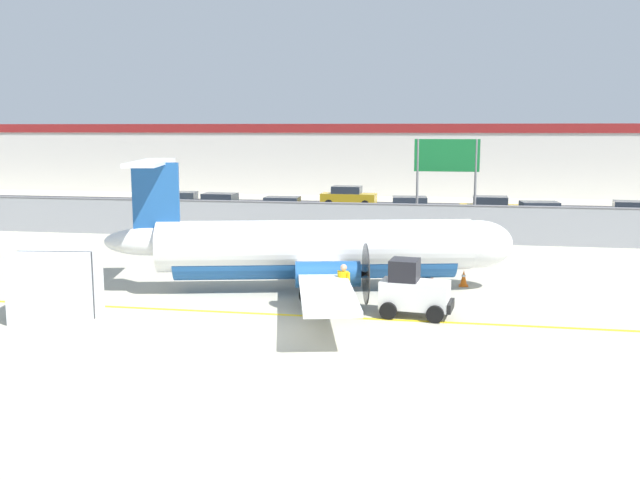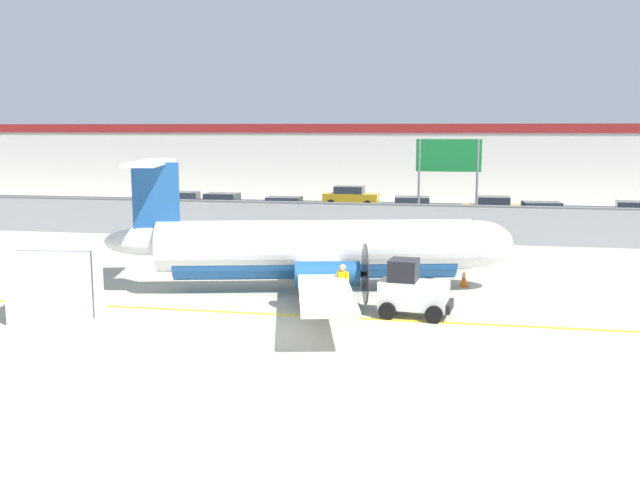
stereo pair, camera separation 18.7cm
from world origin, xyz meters
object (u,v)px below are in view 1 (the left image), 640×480
Objects in this scene: parked_car_3 at (348,197)px; cargo_container at (56,285)px; traffic_cone_near_right at (431,275)px; highway_sign at (447,164)px; commuter_airplane at (323,249)px; parked_car_4 at (411,209)px; parked_car_6 at (541,215)px; parked_car_7 at (630,214)px; parked_car_0 at (179,203)px; parked_car_1 at (222,205)px; traffic_cone_near_left at (464,278)px; ground_crew_worker at (344,287)px; traffic_cone_far_left at (333,302)px; parked_car_5 at (492,209)px; parked_car_2 at (281,209)px; baggage_tug at (413,291)px.

cargo_container is at bearing -96.31° from parked_car_3.
highway_sign is (0.48, 12.34, 3.83)m from traffic_cone_near_right.
commuter_airplane is 3.68× the size of parked_car_4.
parked_car_6 and parked_car_7 have the same top height.
parked_car_1 is (3.26, -0.49, 0.00)m from parked_car_0.
highway_sign reaches higher than parked_car_6.
parked_car_1 is at bearing 157.88° from highway_sign.
parked_car_3 is (-8.22, 26.52, 0.58)m from traffic_cone_near_left.
ground_crew_worker is 28.84m from parked_car_0.
traffic_cone_far_left is at bearing 8.75° from cargo_container.
commuter_airplane is at bearing -124.03° from parked_car_6.
parked_car_3 and parked_car_5 have the same top height.
parked_car_2 is 21.70m from parked_car_7.
parked_car_2 is at bearing -106.66° from parked_car_3.
baggage_tug reaches higher than parked_car_2.
traffic_cone_near_right is at bearing 15.86° from commuter_airplane.
traffic_cone_far_left is at bearing -98.46° from parked_car_4.
commuter_airplane is 3.76× the size of parked_car_5.
highway_sign is at bearing -149.51° from parked_car_6.
parked_car_5 is at bearing 87.76° from baggage_tug.
parked_car_3 is at bearing -17.75° from parked_car_7.
traffic_cone_near_left is 19.94m from parked_car_5.
parked_car_6 is (4.92, 16.91, 0.58)m from traffic_cone_near_left.
parked_car_4 is 0.99× the size of parked_car_7.
cargo_container is 24.36m from parked_car_2.
parked_car_5 is (5.17, 1.12, 0.00)m from parked_car_4.
cargo_container reaches higher than parked_car_0.
parked_car_4 is (-1.72, 18.26, 0.58)m from traffic_cone_near_right.
parked_car_6 is at bearing 69.39° from traffic_cone_near_right.
parked_car_4 is at bearing 161.90° from parked_car_6.
highway_sign is (-0.79, 12.77, 3.83)m from traffic_cone_near_left.
baggage_tug is 0.58× the size of parked_car_5.
traffic_cone_near_right is at bearing 63.35° from parked_car_7.
parked_car_5 is at bearing 79.90° from traffic_cone_near_right.
parked_car_5 is at bearing 7.24° from parked_car_4.
parked_car_7 is at bearing 7.22° from parked_car_6.
ground_crew_worker is 6.50m from traffic_cone_near_left.
highway_sign is (18.40, -6.65, 3.24)m from parked_car_0.
parked_car_3 reaches higher than traffic_cone_near_right.
highway_sign is (4.47, 14.55, 2.54)m from commuter_airplane.
parked_car_2 is 16.28m from parked_car_6.
baggage_tug reaches higher than traffic_cone_far_left.
parked_car_2 is at bearing -18.05° from parked_car_1.
baggage_tug is at bearing -112.41° from parked_car_6.
ground_crew_worker is 0.40× the size of parked_car_5.
parked_car_2 is (-7.37, 22.24, -0.06)m from ground_crew_worker.
baggage_tug is 0.58× the size of parked_car_2.
highway_sign is (3.19, 17.86, 3.19)m from ground_crew_worker.
parked_car_4 is at bearing 95.37° from traffic_cone_near_right.
parked_car_3 is at bearing -109.78° from parked_car_2.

